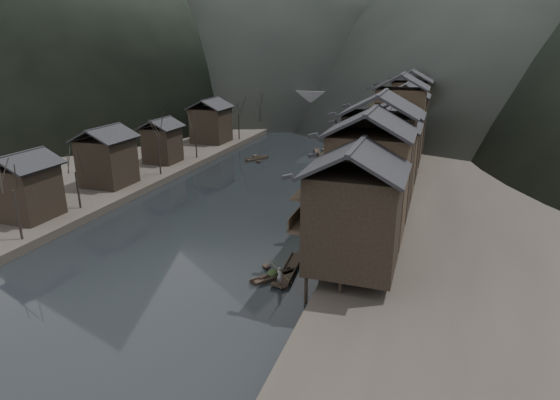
% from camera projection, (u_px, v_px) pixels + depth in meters
% --- Properties ---
extents(water, '(300.00, 300.00, 0.00)m').
position_uv_depth(water, '(207.00, 234.00, 51.57)').
color(water, black).
rests_on(water, ground).
extents(right_bank, '(40.00, 200.00, 1.80)m').
position_uv_depth(right_bank, '(512.00, 166.00, 76.51)').
color(right_bank, '#2D2823').
rests_on(right_bank, ground).
extents(left_bank, '(40.00, 200.00, 1.20)m').
position_uv_depth(left_bank, '(145.00, 141.00, 97.96)').
color(left_bank, '#2D2823').
rests_on(left_bank, ground).
extents(stilt_houses, '(9.00, 67.60, 16.10)m').
position_uv_depth(stilt_houses, '(392.00, 132.00, 61.13)').
color(stilt_houses, black).
rests_on(stilt_houses, ground).
extents(left_houses, '(8.10, 53.20, 8.73)m').
position_uv_depth(left_houses, '(148.00, 139.00, 74.08)').
color(left_houses, black).
rests_on(left_houses, left_bank).
extents(bare_trees, '(3.96, 73.26, 7.92)m').
position_uv_depth(bare_trees, '(186.00, 127.00, 77.91)').
color(bare_trees, black).
rests_on(bare_trees, left_bank).
extents(moored_sampans, '(3.40, 61.91, 0.47)m').
position_uv_depth(moored_sampans, '(351.00, 190.00, 66.66)').
color(moored_sampans, black).
rests_on(moored_sampans, water).
extents(midriver_boats, '(11.87, 42.38, 0.45)m').
position_uv_depth(midriver_boats, '(315.00, 141.00, 100.10)').
color(midriver_boats, black).
rests_on(midriver_boats, water).
extents(stone_bridge, '(40.00, 6.00, 9.00)m').
position_uv_depth(stone_bridge, '(342.00, 107.00, 114.57)').
color(stone_bridge, '#4C4C4F').
rests_on(stone_bridge, ground).
extents(hero_sampan, '(3.48, 4.10, 0.43)m').
position_uv_depth(hero_sampan, '(274.00, 276.00, 41.92)').
color(hero_sampan, black).
rests_on(hero_sampan, water).
extents(cargo_heap, '(1.02, 1.33, 0.61)m').
position_uv_depth(cargo_heap, '(273.00, 270.00, 41.94)').
color(cargo_heap, black).
rests_on(cargo_heap, hero_sampan).
extents(boatman, '(0.71, 0.60, 1.65)m').
position_uv_depth(boatman, '(280.00, 273.00, 40.14)').
color(boatman, slate).
rests_on(boatman, hero_sampan).
extents(bamboo_pole, '(1.77, 2.14, 3.32)m').
position_uv_depth(bamboo_pole, '(282.00, 247.00, 39.29)').
color(bamboo_pole, '#8C7A51').
rests_on(bamboo_pole, boatman).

